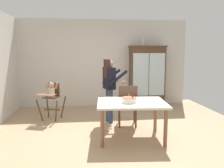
{
  "coord_description": "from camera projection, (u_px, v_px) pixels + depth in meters",
  "views": [
    {
      "loc": [
        -0.61,
        -4.72,
        1.71
      ],
      "look_at": [
        0.04,
        0.7,
        0.95
      ],
      "focal_mm": 37.36,
      "sensor_mm": 36.0,
      "label": 1
    }
  ],
  "objects": [
    {
      "name": "ground_plane",
      "position": [
        114.0,
        133.0,
        4.95
      ],
      "size": [
        6.24,
        6.24,
        0.0
      ],
      "primitive_type": "plane",
      "color": "tan"
    },
    {
      "name": "wall_back",
      "position": [
        103.0,
        63.0,
        7.35
      ],
      "size": [
        5.32,
        0.06,
        2.7
      ],
      "primitive_type": "cube",
      "color": "beige",
      "rests_on": "ground_plane"
    },
    {
      "name": "china_cabinet",
      "position": [
        147.0,
        76.0,
        7.3
      ],
      "size": [
        1.13,
        0.48,
        1.89
      ],
      "color": "#4C3323",
      "rests_on": "ground_plane"
    },
    {
      "name": "ceramic_vase",
      "position": [
        143.0,
        42.0,
        7.14
      ],
      "size": [
        0.13,
        0.13,
        0.27
      ],
      "color": "#B2B7B2",
      "rests_on": "china_cabinet"
    },
    {
      "name": "high_chair_with_toddler",
      "position": [
        51.0,
        94.0,
        5.86
      ],
      "size": [
        0.72,
        0.8,
        0.95
      ],
      "rotation": [
        0.0,
        0.0,
        -0.31
      ],
      "color": "#4C3323",
      "rests_on": "ground_plane"
    },
    {
      "name": "adult_person",
      "position": [
        110.0,
        83.0,
        5.59
      ],
      "size": [
        0.6,
        0.59,
        1.53
      ],
      "rotation": [
        0.0,
        0.0,
        1.84
      ],
      "color": "#33425B",
      "rests_on": "ground_plane"
    },
    {
      "name": "dining_table",
      "position": [
        131.0,
        107.0,
        4.55
      ],
      "size": [
        1.41,
        1.14,
        0.74
      ],
      "color": "silver",
      "rests_on": "ground_plane"
    },
    {
      "name": "birthday_cake",
      "position": [
        129.0,
        100.0,
        4.44
      ],
      "size": [
        0.28,
        0.28,
        0.19
      ],
      "color": "white",
      "rests_on": "dining_table"
    },
    {
      "name": "dining_chair_far_side",
      "position": [
        128.0,
        103.0,
        5.29
      ],
      "size": [
        0.49,
        0.49,
        0.96
      ],
      "rotation": [
        0.0,
        0.0,
        3.02
      ],
      "color": "#4C3323",
      "rests_on": "ground_plane"
    }
  ]
}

